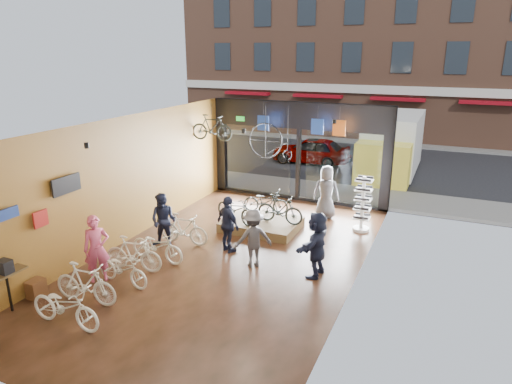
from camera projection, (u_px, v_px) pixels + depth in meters
The scene contains 36 objects.
ground_plane at pixel (228, 261), 12.77m from camera, with size 7.00×12.00×0.04m, color black.
ceiling at pixel (226, 124), 11.63m from camera, with size 7.00×12.00×0.04m, color black.
wall_left at pixel (122, 181), 13.55m from camera, with size 0.04×12.00×3.80m, color #98671F.
wall_right at pixel (359, 214), 10.85m from camera, with size 0.04×12.00×3.80m, color beige.
wall_back at pixel (47, 306), 6.94m from camera, with size 7.00×0.04×3.80m, color beige.
storefront at pixel (299, 152), 17.45m from camera, with size 7.00×0.26×3.80m, color black, non-canonical shape.
exit_sign at pixel (240, 119), 17.92m from camera, with size 0.35×0.06×0.18m, color #198C26.
street_road at pixel (348, 154), 25.88m from camera, with size 30.00×18.00×0.02m, color black.
sidewalk_near at pixel (307, 189), 19.04m from camera, with size 30.00×2.40×0.12m, color slate.
sidewalk_far at pixel (362, 140), 29.36m from camera, with size 30.00×2.00×0.12m, color slate.
opposite_building at pixel (377, 28), 29.48m from camera, with size 26.00×5.00×14.00m, color brown.
street_car at pixel (311, 150), 23.55m from camera, with size 1.61×4.00×1.36m, color gray.
box_truck at pixel (390, 147), 20.92m from camera, with size 2.34×7.01×2.76m, color silver, non-canonical shape.
floor_bike_0 at pixel (65, 306), 9.60m from camera, with size 0.62×1.78×0.94m, color beige.
floor_bike_1 at pixel (85, 283), 10.49m from camera, with size 0.47×1.65×0.99m, color beige.
floor_bike_2 at pixel (123, 269), 11.36m from camera, with size 0.56×1.60×0.84m, color beige.
floor_bike_3 at pixel (133, 254), 12.04m from camera, with size 0.46×1.61×0.97m, color beige.
floor_bike_4 at pixel (157, 246), 12.62m from camera, with size 0.60×1.71×0.90m, color beige.
floor_bike_5 at pixel (184, 229), 13.72m from camera, with size 0.45×1.60×0.96m, color beige.
display_platform at pixel (262, 224), 14.98m from camera, with size 2.40×1.80×0.30m, color #4E3C1A.
display_bike_left at pixel (236, 209), 14.66m from camera, with size 0.59×1.68×0.88m, color black.
display_bike_mid at pixel (280, 209), 14.56m from camera, with size 0.44×1.55×0.93m, color black.
display_bike_right at pixel (266, 201), 15.51m from camera, with size 0.54×1.55×0.82m, color black.
customer_0 at pixel (97, 249), 11.42m from camera, with size 0.63×0.42×1.74m, color #CC4C72.
customer_1 at pixel (164, 221), 13.42m from camera, with size 0.80×0.63×1.65m, color #161C33.
customer_2 at pixel (228, 224), 13.09m from camera, with size 0.99×0.41×1.69m, color #161C33.
customer_3 at pixel (253, 238), 12.22m from camera, with size 1.04×0.60×1.62m, color #3F3F44.
customer_4 at pixel (326, 192), 15.79m from camera, with size 0.91×0.59×1.86m, color #3F3F44.
customer_5 at pixel (317, 244), 11.67m from camera, with size 1.62×0.52×1.75m, color #161C33.
sunglasses_rack at pixel (363, 204), 14.62m from camera, with size 0.54×0.44×1.82m, color white, non-canonical shape.
wall_merch at pixel (30, 244), 10.61m from camera, with size 0.40×2.40×2.60m, color navy, non-canonical shape.
penny_farthing at pixel (272, 143), 16.12m from camera, with size 1.59×0.06×1.27m, color black, non-canonical shape.
hung_bike at pixel (212, 128), 16.63m from camera, with size 0.45×1.58×0.95m, color black.
jersey_left at pixel (263, 123), 16.84m from camera, with size 0.45×0.03×0.55m, color #1E3F99.
jersey_mid at pixel (317, 127), 16.05m from camera, with size 0.45×0.03×0.55m, color #1E3F99.
jersey_right at pixel (339, 128), 15.75m from camera, with size 0.45×0.03×0.55m, color #CC5919.
Camera 1 is at (5.37, -10.33, 5.63)m, focal length 32.00 mm.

